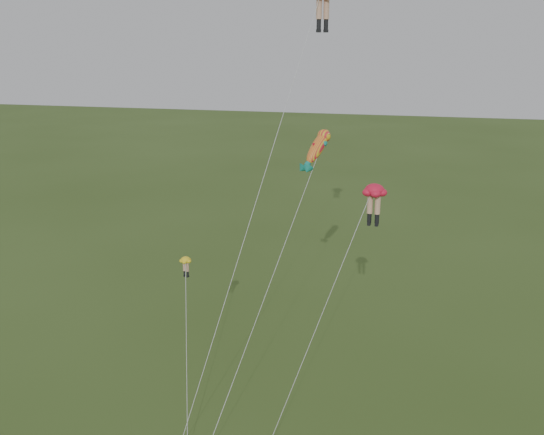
# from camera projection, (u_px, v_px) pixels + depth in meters

# --- Properties ---
(ground) EXTENTS (300.00, 300.00, 0.00)m
(ground) POSITION_uv_depth(u_px,v_px,m) (226.00, 431.00, 34.69)
(ground) COLOR #334819
(ground) RESTS_ON ground
(legs_kite_red_high) EXTENTS (6.43, 15.00, 24.76)m
(legs_kite_red_high) POSITION_uv_depth(u_px,v_px,m) (321.00, 1.00, 37.77)
(legs_kite_red_high) COLOR red
(legs_kite_red_high) RESTS_ON ground
(legs_kite_red_mid) EXTENTS (5.67, 5.37, 14.38)m
(legs_kite_red_mid) POSITION_uv_depth(u_px,v_px,m) (372.00, 198.00, 31.61)
(legs_kite_red_mid) COLOR red
(legs_kite_red_mid) RESTS_ON ground
(legs_kite_yellow) EXTENTS (3.40, 8.41, 8.27)m
(legs_kite_yellow) POSITION_uv_depth(u_px,v_px,m) (186.00, 274.00, 38.21)
(legs_kite_yellow) COLOR yellow
(legs_kite_yellow) RESTS_ON ground
(fish_kite) EXTENTS (4.93, 13.57, 16.30)m
(fish_kite) POSITION_uv_depth(u_px,v_px,m) (317.00, 148.00, 38.30)
(fish_kite) COLOR yellow
(fish_kite) RESTS_ON ground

